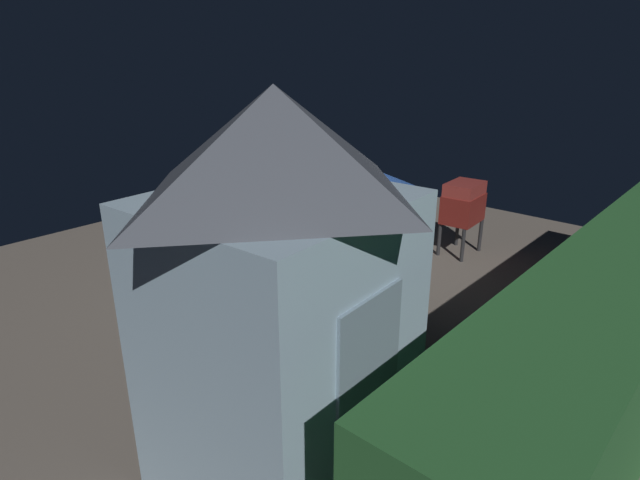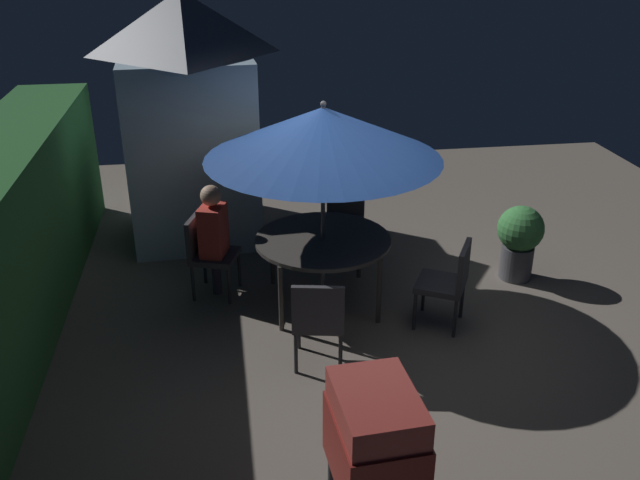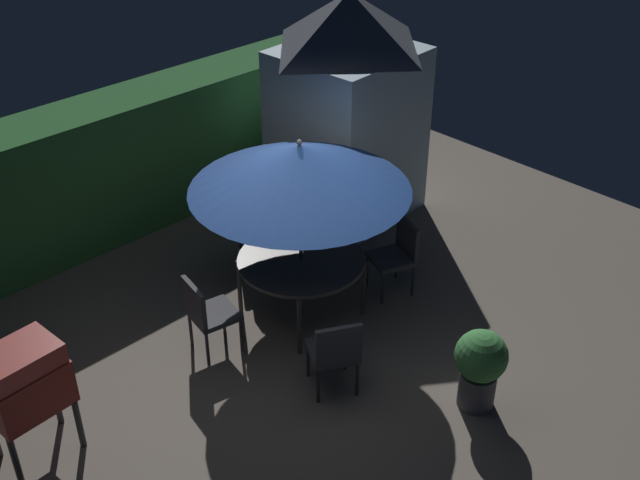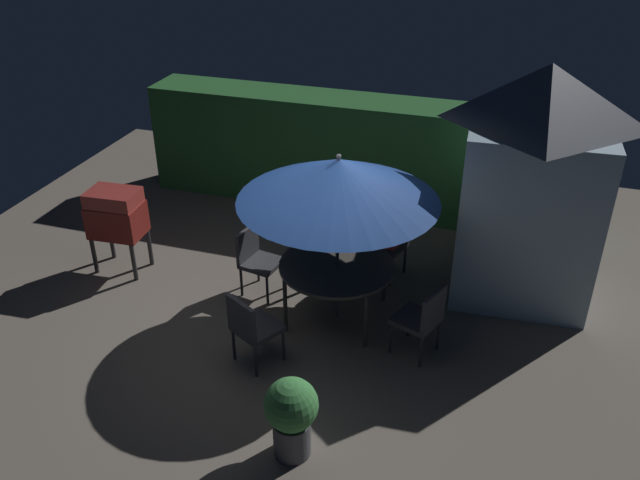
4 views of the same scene
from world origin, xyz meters
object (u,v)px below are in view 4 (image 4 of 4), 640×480
object	(u,v)px
patio_table	(337,268)
person_in_red	(387,224)
garden_shed	(532,183)
chair_toward_hedge	(251,326)
patio_umbrella	(338,180)
chair_toward_house	(423,317)
chair_near_shed	(389,239)
chair_far_side	(256,257)
bbq_grill	(116,215)
potted_plant_by_shed	(291,414)

from	to	relation	value
patio_table	person_in_red	distance (m)	1.18
garden_shed	chair_toward_hedge	world-z (taller)	garden_shed
patio_umbrella	chair_toward_house	world-z (taller)	patio_umbrella
chair_near_shed	chair_far_side	size ratio (longest dim) A/B	1.00
garden_shed	patio_table	size ratio (longest dim) A/B	2.14
bbq_grill	chair_near_shed	distance (m)	3.71
garden_shed	chair_far_side	bearing A→B (deg)	-160.92
chair_near_shed	chair_toward_hedge	bearing A→B (deg)	-113.62
patio_umbrella	bbq_grill	world-z (taller)	patio_umbrella
garden_shed	patio_umbrella	distance (m)	2.52
patio_umbrella	person_in_red	size ratio (longest dim) A/B	1.86
garden_shed	chair_toward_house	distance (m)	2.26
chair_near_shed	potted_plant_by_shed	bearing A→B (deg)	-92.76
garden_shed	potted_plant_by_shed	world-z (taller)	garden_shed
chair_near_shed	person_in_red	distance (m)	0.28
chair_toward_hedge	potted_plant_by_shed	distance (m)	1.40
garden_shed	chair_toward_hedge	size ratio (longest dim) A/B	3.35
patio_umbrella	chair_toward_hedge	bearing A→B (deg)	-118.96
patio_table	chair_far_side	world-z (taller)	chair_far_side
patio_table	chair_near_shed	distance (m)	1.28
chair_toward_hedge	potted_plant_by_shed	size ratio (longest dim) A/B	1.03
chair_far_side	potted_plant_by_shed	xyz separation A→B (m)	(1.38, -2.49, -0.02)
patio_umbrella	chair_toward_hedge	size ratio (longest dim) A/B	2.60
chair_toward_house	chair_near_shed	bearing A→B (deg)	114.60
patio_table	chair_near_shed	world-z (taller)	chair_near_shed
garden_shed	chair_toward_house	xyz separation A→B (m)	(-0.97, -1.78, -1.02)
patio_umbrella	person_in_red	world-z (taller)	patio_umbrella
patio_table	potted_plant_by_shed	bearing A→B (deg)	-84.39
bbq_grill	person_in_red	size ratio (longest dim) A/B	0.95
potted_plant_by_shed	patio_umbrella	bearing A→B (deg)	95.61
patio_umbrella	person_in_red	bearing A→B (deg)	72.00
bbq_grill	potted_plant_by_shed	world-z (taller)	bbq_grill
chair_near_shed	potted_plant_by_shed	world-z (taller)	chair_near_shed
garden_shed	person_in_red	distance (m)	1.91
chair_near_shed	chair_toward_house	world-z (taller)	same
patio_umbrella	person_in_red	distance (m)	1.60
chair_far_side	potted_plant_by_shed	bearing A→B (deg)	-60.96
bbq_grill	chair_near_shed	world-z (taller)	bbq_grill
chair_toward_hedge	potted_plant_by_shed	xyz separation A→B (m)	(0.87, -1.10, -0.02)
chair_far_side	potted_plant_by_shed	world-z (taller)	chair_far_side
bbq_grill	person_in_red	distance (m)	3.64
chair_near_shed	chair_far_side	distance (m)	1.83
potted_plant_by_shed	person_in_red	xyz separation A→B (m)	(0.14, 3.39, 0.29)
chair_far_side	person_in_red	distance (m)	1.79
garden_shed	patio_table	distance (m)	2.64
patio_table	bbq_grill	distance (m)	3.16
chair_far_side	person_in_red	bearing A→B (deg)	30.65
patio_umbrella	chair_near_shed	distance (m)	1.85
person_in_red	chair_toward_hedge	bearing A→B (deg)	-113.82
chair_near_shed	chair_toward_house	size ratio (longest dim) A/B	1.00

